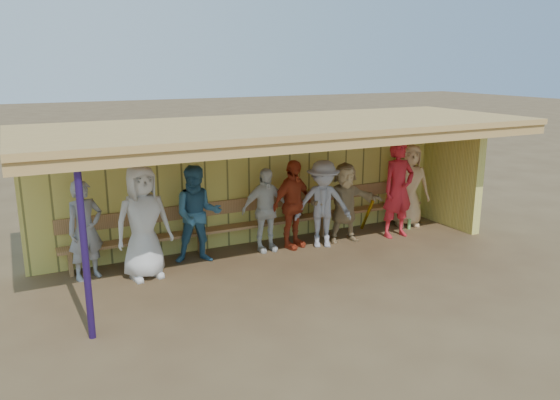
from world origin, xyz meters
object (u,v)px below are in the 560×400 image
object	(u,v)px
player_d	(292,204)
player_h	(409,185)
player_g	(398,189)
player_extra	(265,210)
player_f	(345,202)
player_b	(143,222)
player_c	(198,215)
player_e	(323,204)
bench	(263,217)
player_a	(85,230)

from	to	relation	value
player_d	player_h	xyz separation A→B (m)	(2.94, 0.19, 0.04)
player_d	player_g	world-z (taller)	player_g
player_d	player_extra	distance (m)	0.56
player_f	player_g	bearing A→B (deg)	1.94
player_b	player_d	xyz separation A→B (m)	(2.89, 0.26, -0.09)
player_c	player_e	size ratio (longest dim) A/B	1.04
player_h	player_extra	bearing A→B (deg)	-155.61
player_c	bench	size ratio (longest dim) A/B	0.23
player_b	player_g	size ratio (longest dim) A/B	0.96
player_e	bench	size ratio (longest dim) A/B	0.22
player_d	player_h	size ratio (longest dim) A/B	0.95
player_c	player_e	world-z (taller)	player_c
player_a	player_g	distance (m)	6.01
player_c	player_extra	distance (m)	1.32
player_c	player_h	size ratio (longest dim) A/B	0.97
player_c	player_d	xyz separation A→B (m)	(1.87, -0.05, -0.02)
player_g	player_c	bearing A→B (deg)	174.82
player_c	player_f	world-z (taller)	player_c
player_d	player_b	bearing A→B (deg)	165.09
player_a	player_d	size ratio (longest dim) A/B	0.97
player_d	player_g	bearing A→B (deg)	-28.51
player_e	player_b	bearing A→B (deg)	-155.13
player_extra	player_f	bearing A→B (deg)	-5.99
player_b	player_h	size ratio (longest dim) A/B	1.05
player_f	player_h	size ratio (longest dim) A/B	0.88
player_d	player_c	bearing A→B (deg)	158.53
player_e	player_g	bearing A→B (deg)	19.61
player_b	bench	bearing A→B (deg)	9.24
player_h	player_f	bearing A→B (deg)	-148.17
player_h	player_extra	xyz separation A→B (m)	(-3.49, -0.13, -0.10)
player_c	bench	distance (m)	1.57
player_c	player_d	size ratio (longest dim) A/B	1.03
player_c	player_g	size ratio (longest dim) A/B	0.89
player_f	player_h	xyz separation A→B (m)	(1.84, 0.31, 0.10)
player_d	player_f	size ratio (longest dim) A/B	1.07
player_g	player_d	bearing A→B (deg)	171.64
player_d	bench	bearing A→B (deg)	109.33
player_a	player_c	xyz separation A→B (m)	(1.88, -0.08, 0.05)
player_e	player_g	distance (m)	1.70
player_d	bench	distance (m)	0.71
player_c	player_h	xyz separation A→B (m)	(4.81, 0.14, 0.02)
player_b	player_d	size ratio (longest dim) A/B	1.11
bench	player_b	bearing A→B (deg)	-163.20
player_h	player_g	bearing A→B (deg)	-121.43
player_d	player_f	distance (m)	1.11
player_extra	bench	xyz separation A→B (m)	(0.15, 0.44, -0.27)
player_e	player_g	size ratio (longest dim) A/B	0.86
player_c	player_e	bearing A→B (deg)	8.68
player_b	player_d	bearing A→B (deg)	-2.40
player_c	player_g	world-z (taller)	player_g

